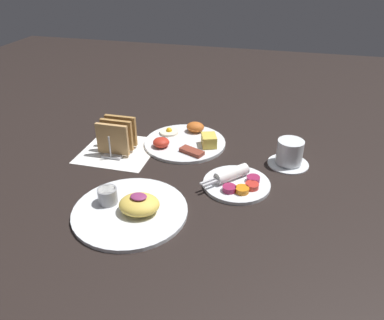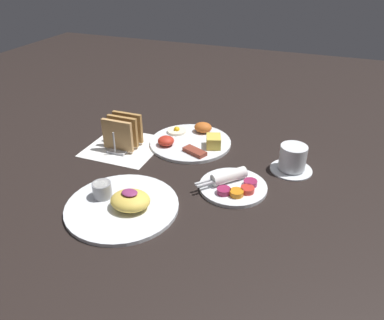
% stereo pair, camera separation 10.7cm
% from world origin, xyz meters
% --- Properties ---
extents(ground_plane, '(3.00, 3.00, 0.00)m').
position_xyz_m(ground_plane, '(0.00, 0.00, 0.00)').
color(ground_plane, black).
extents(napkin_flat, '(0.22, 0.22, 0.00)m').
position_xyz_m(napkin_flat, '(-0.22, 0.09, 0.00)').
color(napkin_flat, white).
rests_on(napkin_flat, ground_plane).
extents(plate_breakfast, '(0.26, 0.26, 0.05)m').
position_xyz_m(plate_breakfast, '(-0.02, 0.19, 0.01)').
color(plate_breakfast, white).
rests_on(plate_breakfast, ground_plane).
extents(plate_condiments, '(0.18, 0.18, 0.04)m').
position_xyz_m(plate_condiments, '(0.17, -0.01, 0.01)').
color(plate_condiments, white).
rests_on(plate_condiments, ground_plane).
extents(plate_foreground, '(0.28, 0.28, 0.06)m').
position_xyz_m(plate_foreground, '(-0.06, -0.19, 0.01)').
color(plate_foreground, white).
rests_on(plate_foreground, ground_plane).
extents(toast_rack, '(0.10, 0.12, 0.10)m').
position_xyz_m(toast_rack, '(-0.22, 0.09, 0.05)').
color(toast_rack, '#B7B7BC').
rests_on(toast_rack, ground_plane).
extents(coffee_cup, '(0.12, 0.12, 0.08)m').
position_xyz_m(coffee_cup, '(0.30, 0.14, 0.04)').
color(coffee_cup, white).
rests_on(coffee_cup, ground_plane).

